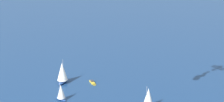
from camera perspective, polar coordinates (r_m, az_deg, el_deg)
The scene contains 4 objects.
motorboat_inshore at distance 177.93m, azimuth -2.89°, elevation -4.75°, with size 5.69×3.05×1.60m.
sailboat_ahead at distance 178.25m, azimuth -7.41°, elevation -3.20°, with size 9.07×6.21×11.31m.
sailboat_mid_cluster at distance 154.65m, azimuth 5.42°, elevation -6.94°, with size 5.81×7.37×9.53m.
sailboat_outer_ring_a at distance 161.89m, azimuth -7.61°, elevation -6.13°, with size 5.46×5.47×7.78m.
Camera 1 is at (126.15, -9.28, 70.41)m, focal length 61.34 mm.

